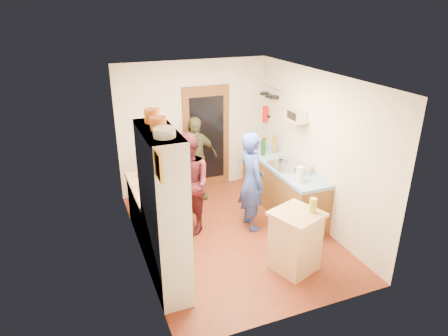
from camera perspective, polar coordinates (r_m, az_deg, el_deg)
floor at (r=6.75m, az=1.22°, el=-9.52°), size 3.00×4.00×0.02m
ceiling at (r=5.80m, az=1.44°, el=12.97°), size 3.00×4.00×0.02m
wall_back at (r=7.94m, az=-4.34°, el=5.87°), size 3.00×0.02×2.60m
wall_front at (r=4.56m, az=11.27°, el=-7.90°), size 3.00×0.02×2.60m
wall_left at (r=5.78m, az=-12.61°, el=-1.21°), size 0.02×4.00×2.60m
wall_right at (r=6.85m, az=13.06°, el=2.56°), size 0.02×4.00×2.60m
door_frame at (r=8.05m, az=-2.51°, el=4.29°), size 0.95×0.06×2.10m
door_glass at (r=8.02m, az=-2.42°, el=4.21°), size 0.70×0.02×1.70m
hutch_body at (r=5.19m, az=-8.60°, el=-6.22°), size 0.40×1.20×2.20m
hutch_top_shelf at (r=4.77m, az=-9.35°, el=5.22°), size 0.40×1.14×0.04m
plate_stack at (r=4.46m, az=-8.54°, el=5.04°), size 0.25×0.25×0.10m
orange_pot_a at (r=4.73m, az=-9.40°, el=6.31°), size 0.19×0.19×0.15m
orange_pot_b at (r=5.04m, az=-10.24°, el=7.35°), size 0.19×0.19×0.17m
left_counter_base at (r=6.61m, az=-9.99°, el=-6.29°), size 0.60×1.40×0.85m
left_counter_top at (r=6.40m, az=-10.26°, el=-2.76°), size 0.64×1.44×0.05m
toaster at (r=5.90m, az=-8.80°, el=-3.64°), size 0.29×0.22×0.20m
kettle at (r=6.28m, az=-10.63°, el=-2.12°), size 0.21×0.21×0.19m
orange_bowl at (r=6.49m, az=-9.82°, el=-1.68°), size 0.25×0.25×0.10m
chopping_board at (r=6.87m, az=-11.05°, el=-0.67°), size 0.33×0.26×0.02m
right_counter_base at (r=7.42m, az=8.33°, el=-2.87°), size 0.60×2.20×0.84m
right_counter_top at (r=7.24m, az=8.53°, el=0.35°), size 0.62×2.22×0.06m
hob at (r=7.11m, az=9.08°, el=0.35°), size 0.55×0.58×0.04m
pot_on_hob at (r=7.10m, az=8.53°, el=1.07°), size 0.19×0.19×0.12m
bottle_a at (r=7.54m, az=5.61°, el=2.93°), size 0.10×0.10×0.31m
bottle_b at (r=7.79m, az=5.73°, el=3.37°), size 0.08×0.08×0.26m
bottle_c at (r=7.69m, az=7.19°, el=3.41°), size 0.10×0.10×0.35m
paper_towel at (r=6.49m, az=10.82°, el=-0.91°), size 0.12×0.12×0.27m
mixing_bowl at (r=6.88m, az=11.23°, el=-0.26°), size 0.31×0.31×0.11m
island_base at (r=5.84m, az=10.09°, el=-10.44°), size 0.70×0.70×0.86m
island_top at (r=5.61m, az=10.41°, el=-6.54°), size 0.79×0.79×0.05m
cutting_board at (r=5.59m, az=9.69°, el=-6.44°), size 0.42×0.38×0.02m
oil_jar at (r=5.61m, az=12.61°, el=-5.20°), size 0.13×0.13×0.21m
pan_rail at (r=7.88m, az=6.97°, el=11.25°), size 0.02×0.65×0.02m
pan_hang_a at (r=7.73m, az=7.15°, el=10.03°), size 0.18×0.18×0.05m
pan_hang_b at (r=7.90m, az=6.44°, el=10.20°), size 0.16×0.16×0.05m
pan_hang_c at (r=8.07m, az=5.78°, el=10.56°), size 0.17×0.17×0.05m
wall_shelf at (r=7.01m, az=10.34°, el=6.69°), size 0.26×0.42×0.03m
radio at (r=6.99m, az=10.39°, el=7.40°), size 0.22×0.30×0.15m
ext_bracket at (r=8.17m, az=6.25°, el=7.37°), size 0.06×0.10×0.04m
fire_extinguisher at (r=8.13m, az=5.89°, el=7.67°), size 0.11×0.11×0.32m
picture_frame at (r=4.09m, az=-9.34°, el=0.28°), size 0.03×0.25×0.30m
person_hob at (r=6.59m, az=4.31°, el=-1.95°), size 0.41×0.62×1.69m
person_left at (r=6.55m, az=-5.11°, el=-2.15°), size 0.82×0.95×1.70m
person_back at (r=7.60m, az=-4.17°, el=1.27°), size 1.02×0.55×1.65m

